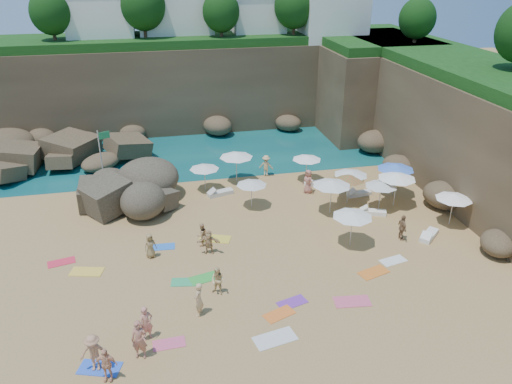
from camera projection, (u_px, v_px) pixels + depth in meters
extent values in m
plane|color=tan|center=(234.00, 246.00, 29.74)|extent=(120.00, 120.00, 0.00)
plane|color=#0C4751|center=(188.00, 109.00, 56.23)|extent=(120.00, 120.00, 0.00)
cube|color=brown|center=(210.00, 83.00, 50.48)|extent=(44.00, 8.00, 8.00)
cube|color=brown|center=(456.00, 122.00, 38.69)|extent=(8.00, 30.00, 8.00)
cube|color=brown|center=(369.00, 87.00, 48.91)|extent=(10.00, 12.00, 8.00)
cube|color=white|center=(100.00, 14.00, 46.57)|extent=(6.00, 5.00, 5.50)
cube|color=white|center=(174.00, 6.00, 48.56)|extent=(7.00, 6.00, 6.50)
cube|color=white|center=(257.00, 13.00, 49.52)|extent=(5.00, 5.00, 5.00)
cube|color=white|center=(331.00, 8.00, 48.87)|extent=(6.00, 6.00, 6.00)
sphere|color=#11380F|center=(51.00, 12.00, 43.85)|extent=(3.60, 3.60, 3.60)
sphere|color=#11380F|center=(143.00, 5.00, 45.20)|extent=(4.05, 4.05, 4.05)
sphere|color=#11380F|center=(221.00, 11.00, 45.88)|extent=(3.42, 3.42, 3.42)
sphere|color=#11380F|center=(294.00, 6.00, 47.07)|extent=(3.78, 3.78, 3.78)
sphere|color=#11380F|center=(417.00, 18.00, 42.84)|extent=(3.15, 3.15, 3.15)
cylinder|color=white|center=(12.00, 91.00, 51.52)|extent=(0.10, 0.10, 6.00)
cylinder|color=white|center=(28.00, 91.00, 51.81)|extent=(0.10, 0.10, 6.00)
cylinder|color=white|center=(43.00, 90.00, 52.09)|extent=(0.10, 0.10, 6.00)
cylinder|color=silver|center=(101.00, 160.00, 36.17)|extent=(0.09, 0.09, 4.50)
cube|color=#22894B|center=(104.00, 135.00, 35.44)|extent=(0.73, 0.37, 0.51)
cylinder|color=silver|center=(205.00, 178.00, 36.42)|extent=(0.06, 0.06, 1.92)
cone|color=silver|center=(204.00, 167.00, 36.03)|extent=(2.15, 2.15, 0.33)
cylinder|color=silver|center=(236.00, 168.00, 37.79)|extent=(0.07, 0.07, 2.25)
cone|color=white|center=(236.00, 155.00, 37.33)|extent=(2.52, 2.52, 0.38)
cylinder|color=silver|center=(350.00, 186.00, 35.08)|extent=(0.06, 0.06, 2.10)
cone|color=silver|center=(351.00, 173.00, 34.65)|extent=(2.35, 2.35, 0.36)
cylinder|color=silver|center=(395.00, 190.00, 34.13)|extent=(0.07, 0.07, 2.29)
cone|color=white|center=(397.00, 176.00, 33.66)|extent=(2.57, 2.57, 0.39)
cylinder|color=silver|center=(306.00, 169.00, 38.01)|extent=(0.06, 0.06, 1.96)
cone|color=white|center=(307.00, 157.00, 37.61)|extent=(2.20, 2.20, 0.33)
cylinder|color=silver|center=(252.00, 195.00, 34.04)|extent=(0.05, 0.05, 1.86)
cone|color=silver|center=(252.00, 183.00, 33.66)|extent=(2.09, 2.09, 0.32)
cylinder|color=silver|center=(348.00, 190.00, 34.53)|extent=(0.06, 0.06, 2.02)
cone|color=red|center=(349.00, 177.00, 34.12)|extent=(2.27, 2.27, 0.35)
cylinder|color=silver|center=(331.00, 198.00, 33.15)|extent=(0.07, 0.07, 2.26)
cone|color=silver|center=(332.00, 183.00, 32.68)|extent=(2.54, 2.54, 0.39)
cylinder|color=silver|center=(452.00, 210.00, 31.75)|extent=(0.06, 0.06, 2.04)
cone|color=white|center=(454.00, 197.00, 31.33)|extent=(2.29, 2.29, 0.35)
cylinder|color=silver|center=(351.00, 229.00, 29.48)|extent=(0.06, 0.06, 2.12)
cone|color=white|center=(353.00, 214.00, 29.04)|extent=(2.38, 2.38, 0.36)
cylinder|color=silver|center=(394.00, 181.00, 35.54)|extent=(0.07, 0.07, 2.32)
cone|color=#4172DE|center=(396.00, 167.00, 35.07)|extent=(2.60, 2.60, 0.40)
cylinder|color=silver|center=(380.00, 196.00, 33.68)|extent=(0.06, 0.06, 1.94)
cone|color=silver|center=(381.00, 184.00, 33.29)|extent=(2.17, 2.17, 0.33)
cube|color=silver|center=(220.00, 193.00, 36.08)|extent=(1.99, 1.13, 0.29)
cube|color=white|center=(315.00, 183.00, 37.69)|extent=(1.70, 0.87, 0.25)
cube|color=silver|center=(384.00, 186.00, 37.27)|extent=(1.77, 0.68, 0.27)
cube|color=white|center=(373.00, 212.00, 33.42)|extent=(1.83, 1.18, 0.27)
cube|color=silver|center=(359.00, 194.00, 36.02)|extent=(1.80, 0.74, 0.27)
cube|color=white|center=(429.00, 235.00, 30.63)|extent=(1.76, 1.67, 0.28)
cube|color=blue|center=(100.00, 368.00, 20.94)|extent=(1.94, 1.39, 0.03)
cube|color=#DA5479|center=(169.00, 344.00, 22.26)|extent=(1.48, 0.78, 0.03)
cube|color=orange|center=(279.00, 314.00, 24.09)|extent=(1.70, 1.27, 0.03)
cube|color=green|center=(205.00, 278.00, 26.80)|extent=(1.83, 1.22, 0.03)
cube|color=yellow|center=(87.00, 272.00, 27.33)|extent=(1.92, 1.29, 0.03)
cube|color=silver|center=(275.00, 339.00, 22.55)|extent=(2.09, 1.34, 0.03)
cube|color=purple|center=(292.00, 302.00, 24.90)|extent=(1.65, 1.15, 0.03)
cube|color=#E82843|center=(61.00, 262.00, 28.17)|extent=(1.61, 1.05, 0.03)
cube|color=blue|center=(162.00, 247.00, 29.65)|extent=(1.53, 0.84, 0.03)
cube|color=#D95473|center=(352.00, 301.00, 24.97)|extent=(1.91, 1.11, 0.03)
cube|color=orange|center=(374.00, 272.00, 27.26)|extent=(1.87, 1.31, 0.03)
cube|color=#2DA060|center=(186.00, 282.00, 26.46)|extent=(1.65, 1.02, 0.03)
cube|color=gold|center=(215.00, 239.00, 30.51)|extent=(2.09, 1.56, 0.03)
cube|color=white|center=(393.00, 261.00, 28.32)|extent=(1.63, 1.06, 0.03)
imported|color=tan|center=(146.00, 323.00, 22.21)|extent=(0.75, 0.65, 1.73)
imported|color=tan|center=(202.00, 235.00, 29.54)|extent=(0.89, 0.84, 1.45)
imported|color=tan|center=(266.00, 166.00, 38.93)|extent=(1.18, 0.82, 1.69)
imported|color=#8B6645|center=(402.00, 228.00, 30.11)|extent=(0.45, 0.99, 1.65)
imported|color=#B56F5F|center=(308.00, 181.00, 36.10)|extent=(0.82, 0.99, 1.79)
imported|color=#AA8355|center=(108.00, 204.00, 32.63)|extent=(1.87, 0.91, 1.94)
imported|color=tan|center=(199.00, 299.00, 23.73)|extent=(0.66, 0.77, 1.78)
imported|color=tan|center=(96.00, 365.00, 20.78)|extent=(1.36, 1.90, 0.47)
imported|color=#EFAD88|center=(108.00, 376.00, 20.31)|extent=(1.27, 1.75, 0.39)
imported|color=olive|center=(151.00, 254.00, 28.59)|extent=(1.20, 1.62, 0.39)
imported|color=tan|center=(209.00, 250.00, 29.00)|extent=(1.62, 1.70, 0.38)
imported|color=#AA6855|center=(141.00, 353.00, 21.44)|extent=(1.12, 1.97, 0.45)
imported|color=#DCBB7D|center=(218.00, 289.00, 25.45)|extent=(1.49, 1.65, 0.57)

